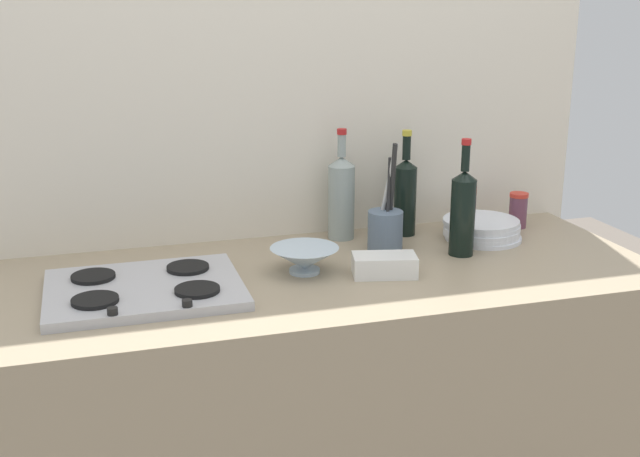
{
  "coord_description": "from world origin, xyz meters",
  "views": [
    {
      "loc": [
        -0.57,
        -1.89,
        1.61
      ],
      "look_at": [
        0.0,
        0.0,
        1.02
      ],
      "focal_mm": 44.81,
      "sensor_mm": 36.0,
      "label": 1
    }
  ],
  "objects_px": {
    "stovetop_hob": "(144,289)",
    "butter_dish": "(384,265)",
    "utensil_crock": "(386,227)",
    "wine_bottle_mid_right": "(463,211)",
    "mixing_bowl": "(305,259)",
    "condiment_jar_front": "(518,210)",
    "wine_bottle_mid_left": "(341,196)",
    "wine_bottle_leftmost": "(405,195)",
    "plate_stack": "(482,229)"
  },
  "relations": [
    {
      "from": "wine_bottle_mid_right",
      "to": "mixing_bowl",
      "type": "relative_size",
      "value": 1.81
    },
    {
      "from": "wine_bottle_leftmost",
      "to": "butter_dish",
      "type": "height_order",
      "value": "wine_bottle_leftmost"
    },
    {
      "from": "butter_dish",
      "to": "utensil_crock",
      "type": "height_order",
      "value": "utensil_crock"
    },
    {
      "from": "butter_dish",
      "to": "wine_bottle_leftmost",
      "type": "bearing_deg",
      "value": 59.83
    },
    {
      "from": "plate_stack",
      "to": "wine_bottle_mid_right",
      "type": "relative_size",
      "value": 0.71
    },
    {
      "from": "plate_stack",
      "to": "wine_bottle_mid_right",
      "type": "xyz_separation_m",
      "value": [
        -0.12,
        -0.11,
        0.1
      ]
    },
    {
      "from": "wine_bottle_mid_left",
      "to": "butter_dish",
      "type": "height_order",
      "value": "wine_bottle_mid_left"
    },
    {
      "from": "wine_bottle_mid_left",
      "to": "wine_bottle_mid_right",
      "type": "distance_m",
      "value": 0.37
    },
    {
      "from": "wine_bottle_leftmost",
      "to": "utensil_crock",
      "type": "relative_size",
      "value": 1.03
    },
    {
      "from": "wine_bottle_mid_left",
      "to": "utensil_crock",
      "type": "height_order",
      "value": "wine_bottle_mid_left"
    },
    {
      "from": "stovetop_hob",
      "to": "mixing_bowl",
      "type": "distance_m",
      "value": 0.42
    },
    {
      "from": "wine_bottle_leftmost",
      "to": "utensil_crock",
      "type": "bearing_deg",
      "value": -131.21
    },
    {
      "from": "stovetop_hob",
      "to": "wine_bottle_mid_right",
      "type": "relative_size",
      "value": 1.43
    },
    {
      "from": "wine_bottle_leftmost",
      "to": "butter_dish",
      "type": "xyz_separation_m",
      "value": [
        -0.19,
        -0.33,
        -0.1
      ]
    },
    {
      "from": "wine_bottle_mid_left",
      "to": "butter_dish",
      "type": "bearing_deg",
      "value": -89.16
    },
    {
      "from": "wine_bottle_mid_left",
      "to": "butter_dish",
      "type": "relative_size",
      "value": 2.0
    },
    {
      "from": "wine_bottle_mid_right",
      "to": "butter_dish",
      "type": "height_order",
      "value": "wine_bottle_mid_right"
    },
    {
      "from": "plate_stack",
      "to": "mixing_bowl",
      "type": "bearing_deg",
      "value": -167.1
    },
    {
      "from": "wine_bottle_mid_left",
      "to": "wine_bottle_mid_right",
      "type": "bearing_deg",
      "value": -41.96
    },
    {
      "from": "butter_dish",
      "to": "condiment_jar_front",
      "type": "distance_m",
      "value": 0.63
    },
    {
      "from": "plate_stack",
      "to": "wine_bottle_mid_left",
      "type": "height_order",
      "value": "wine_bottle_mid_left"
    },
    {
      "from": "mixing_bowl",
      "to": "wine_bottle_mid_right",
      "type": "bearing_deg",
      "value": 2.45
    },
    {
      "from": "mixing_bowl",
      "to": "utensil_crock",
      "type": "distance_m",
      "value": 0.3
    },
    {
      "from": "mixing_bowl",
      "to": "condiment_jar_front",
      "type": "bearing_deg",
      "value": 15.95
    },
    {
      "from": "mixing_bowl",
      "to": "plate_stack",
      "type": "bearing_deg",
      "value": 12.9
    },
    {
      "from": "plate_stack",
      "to": "wine_bottle_leftmost",
      "type": "xyz_separation_m",
      "value": [
        -0.2,
        0.11,
        0.09
      ]
    },
    {
      "from": "wine_bottle_leftmost",
      "to": "mixing_bowl",
      "type": "xyz_separation_m",
      "value": [
        -0.38,
        -0.25,
        -0.09
      ]
    },
    {
      "from": "stovetop_hob",
      "to": "utensil_crock",
      "type": "distance_m",
      "value": 0.71
    },
    {
      "from": "wine_bottle_mid_right",
      "to": "condiment_jar_front",
      "type": "xyz_separation_m",
      "value": [
        0.29,
        0.19,
        -0.07
      ]
    },
    {
      "from": "wine_bottle_leftmost",
      "to": "wine_bottle_mid_right",
      "type": "bearing_deg",
      "value": -71.12
    },
    {
      "from": "wine_bottle_mid_left",
      "to": "wine_bottle_mid_right",
      "type": "xyz_separation_m",
      "value": [
        0.27,
        -0.25,
        -0.0
      ]
    },
    {
      "from": "wine_bottle_mid_right",
      "to": "mixing_bowl",
      "type": "distance_m",
      "value": 0.47
    },
    {
      "from": "mixing_bowl",
      "to": "condiment_jar_front",
      "type": "relative_size",
      "value": 1.65
    },
    {
      "from": "condiment_jar_front",
      "to": "wine_bottle_leftmost",
      "type": "bearing_deg",
      "value": 174.99
    },
    {
      "from": "butter_dish",
      "to": "plate_stack",
      "type": "bearing_deg",
      "value": 28.69
    },
    {
      "from": "butter_dish",
      "to": "utensil_crock",
      "type": "xyz_separation_m",
      "value": [
        0.08,
        0.2,
        0.04
      ]
    },
    {
      "from": "wine_bottle_mid_right",
      "to": "butter_dish",
      "type": "distance_m",
      "value": 0.3
    },
    {
      "from": "wine_bottle_leftmost",
      "to": "butter_dish",
      "type": "distance_m",
      "value": 0.39
    },
    {
      "from": "plate_stack",
      "to": "utensil_crock",
      "type": "relative_size",
      "value": 0.75
    },
    {
      "from": "butter_dish",
      "to": "stovetop_hob",
      "type": "bearing_deg",
      "value": 176.15
    },
    {
      "from": "mixing_bowl",
      "to": "wine_bottle_leftmost",
      "type": "bearing_deg",
      "value": 32.81
    },
    {
      "from": "plate_stack",
      "to": "wine_bottle_leftmost",
      "type": "distance_m",
      "value": 0.25
    },
    {
      "from": "wine_bottle_leftmost",
      "to": "condiment_jar_front",
      "type": "relative_size",
      "value": 2.9
    },
    {
      "from": "wine_bottle_leftmost",
      "to": "wine_bottle_mid_right",
      "type": "xyz_separation_m",
      "value": [
        0.08,
        -0.23,
        0.0
      ]
    },
    {
      "from": "butter_dish",
      "to": "utensil_crock",
      "type": "bearing_deg",
      "value": 68.26
    },
    {
      "from": "stovetop_hob",
      "to": "butter_dish",
      "type": "relative_size",
      "value": 2.86
    },
    {
      "from": "plate_stack",
      "to": "condiment_jar_front",
      "type": "bearing_deg",
      "value": 25.91
    },
    {
      "from": "wine_bottle_leftmost",
      "to": "mixing_bowl",
      "type": "relative_size",
      "value": 1.76
    },
    {
      "from": "plate_stack",
      "to": "butter_dish",
      "type": "bearing_deg",
      "value": -151.31
    },
    {
      "from": "stovetop_hob",
      "to": "condiment_jar_front",
      "type": "relative_size",
      "value": 4.27
    }
  ]
}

